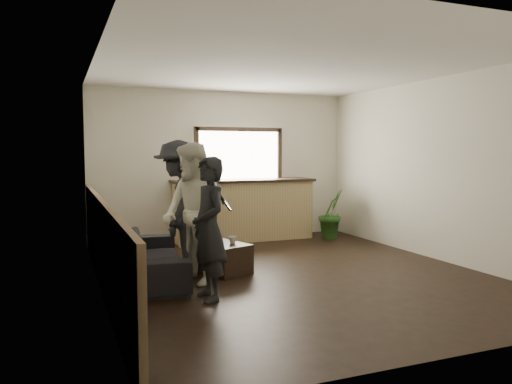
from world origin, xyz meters
name	(u,v)px	position (x,y,z in m)	size (l,w,h in m)	color
ground	(291,274)	(0.00, 0.00, 0.00)	(5.00, 6.00, 0.01)	black
room_shell	(241,167)	(-0.74, 0.00, 1.47)	(5.01, 6.01, 2.80)	silver
bar_counter	(244,206)	(0.30, 2.70, 0.64)	(2.70, 0.68, 2.13)	tan
sofa	(151,256)	(-1.83, 0.45, 0.30)	(2.05, 0.80, 0.60)	black
coffee_table	(219,257)	(-0.88, 0.51, 0.20)	(0.51, 0.92, 0.41)	black
cup_a	(202,238)	(-1.08, 0.67, 0.46)	(0.12, 0.12, 0.10)	silver
cup_b	(233,240)	(-0.73, 0.36, 0.46)	(0.11, 0.11, 0.10)	silver
potted_plant	(331,213)	(1.95, 2.26, 0.48)	(0.53, 0.43, 0.96)	#2D6623
person_a	(209,229)	(-1.38, -0.72, 0.81)	(0.48, 0.62, 1.62)	black
person_b	(193,213)	(-1.38, 0.01, 0.90)	(0.87, 1.01, 1.79)	silver
person_c	(179,206)	(-1.38, 0.75, 0.92)	(1.01, 1.33, 1.83)	black
person_d	(203,204)	(-0.73, 1.85, 0.80)	(1.02, 0.77, 1.60)	black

